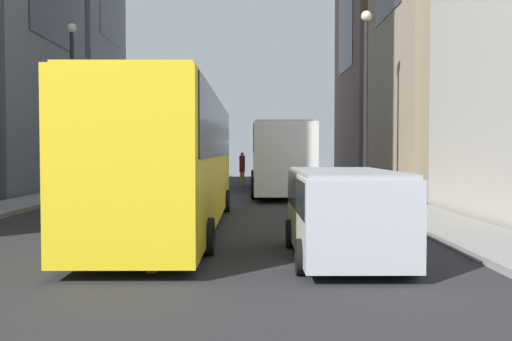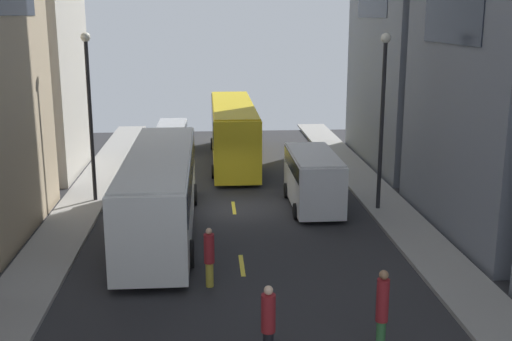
{
  "view_description": "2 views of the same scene",
  "coord_description": "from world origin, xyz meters",
  "px_view_note": "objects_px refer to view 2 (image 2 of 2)",
  "views": [
    {
      "loc": [
        -1.76,
        24.36,
        2.12
      ],
      "look_at": [
        -1.92,
        1.35,
        1.28
      ],
      "focal_mm": 38.29,
      "sensor_mm": 36.0,
      "label": 1
    },
    {
      "loc": [
        -1.1,
        -28.3,
        8.73
      ],
      "look_at": [
        0.95,
        -1.16,
        2.06
      ],
      "focal_mm": 44.73,
      "sensor_mm": 36.0,
      "label": 2
    }
  ],
  "objects_px": {
    "pedestrian_crossing_near": "(382,308)",
    "pedestrian_waiting_curb": "(209,256)",
    "delivery_van_white": "(313,176)",
    "car_silver_0": "(172,133)",
    "city_bus_white": "(160,185)",
    "pedestrian_walking_far": "(268,320)",
    "streetcar_yellow": "(233,128)"
  },
  "relations": [
    {
      "from": "streetcar_yellow",
      "to": "car_silver_0",
      "type": "xyz_separation_m",
      "value": [
        -3.9,
        4.37,
        -1.1
      ]
    },
    {
      "from": "car_silver_0",
      "to": "pedestrian_waiting_curb",
      "type": "xyz_separation_m",
      "value": [
        2.38,
        -22.56,
        0.05
      ]
    },
    {
      "from": "pedestrian_crossing_near",
      "to": "car_silver_0",
      "type": "bearing_deg",
      "value": -12.36
    },
    {
      "from": "delivery_van_white",
      "to": "pedestrian_waiting_curb",
      "type": "height_order",
      "value": "delivery_van_white"
    },
    {
      "from": "city_bus_white",
      "to": "car_silver_0",
      "type": "relative_size",
      "value": 2.91
    },
    {
      "from": "streetcar_yellow",
      "to": "delivery_van_white",
      "type": "distance_m",
      "value": 10.2
    },
    {
      "from": "city_bus_white",
      "to": "pedestrian_crossing_near",
      "type": "xyz_separation_m",
      "value": [
        6.46,
        -10.06,
        -0.76
      ]
    },
    {
      "from": "delivery_van_white",
      "to": "pedestrian_crossing_near",
      "type": "bearing_deg",
      "value": -91.4
    },
    {
      "from": "city_bus_white",
      "to": "pedestrian_waiting_curb",
      "type": "bearing_deg",
      "value": -70.59
    },
    {
      "from": "pedestrian_walking_far",
      "to": "pedestrian_crossing_near",
      "type": "height_order",
      "value": "pedestrian_crossing_near"
    },
    {
      "from": "delivery_van_white",
      "to": "car_silver_0",
      "type": "xyz_separation_m",
      "value": [
        -7.21,
        14.0,
        -0.49
      ]
    },
    {
      "from": "pedestrian_waiting_curb",
      "to": "pedestrian_crossing_near",
      "type": "bearing_deg",
      "value": -23.14
    },
    {
      "from": "city_bus_white",
      "to": "pedestrian_crossing_near",
      "type": "relative_size",
      "value": 5.33
    },
    {
      "from": "car_silver_0",
      "to": "pedestrian_walking_far",
      "type": "xyz_separation_m",
      "value": [
        3.88,
        -27.17,
        0.04
      ]
    },
    {
      "from": "pedestrian_crossing_near",
      "to": "pedestrian_waiting_curb",
      "type": "bearing_deg",
      "value": 18.26
    },
    {
      "from": "delivery_van_white",
      "to": "car_silver_0",
      "type": "height_order",
      "value": "delivery_van_white"
    },
    {
      "from": "city_bus_white",
      "to": "car_silver_0",
      "type": "distance_m",
      "value": 17.06
    },
    {
      "from": "delivery_van_white",
      "to": "pedestrian_waiting_curb",
      "type": "xyz_separation_m",
      "value": [
        -4.83,
        -8.55,
        -0.44
      ]
    },
    {
      "from": "streetcar_yellow",
      "to": "pedestrian_walking_far",
      "type": "relative_size",
      "value": 6.22
    },
    {
      "from": "pedestrian_crossing_near",
      "to": "streetcar_yellow",
      "type": "bearing_deg",
      "value": -19.14
    },
    {
      "from": "pedestrian_walking_far",
      "to": "pedestrian_waiting_curb",
      "type": "bearing_deg",
      "value": -43.37
    },
    {
      "from": "streetcar_yellow",
      "to": "delivery_van_white",
      "type": "height_order",
      "value": "streetcar_yellow"
    },
    {
      "from": "city_bus_white",
      "to": "pedestrian_waiting_curb",
      "type": "height_order",
      "value": "city_bus_white"
    },
    {
      "from": "pedestrian_crossing_near",
      "to": "delivery_van_white",
      "type": "bearing_deg",
      "value": -28.03
    },
    {
      "from": "streetcar_yellow",
      "to": "delivery_van_white",
      "type": "xyz_separation_m",
      "value": [
        3.31,
        -9.63,
        -0.61
      ]
    },
    {
      "from": "pedestrian_crossing_near",
      "to": "city_bus_white",
      "type": "bearing_deg",
      "value": 6.07
    },
    {
      "from": "delivery_van_white",
      "to": "pedestrian_walking_far",
      "type": "distance_m",
      "value": 13.59
    },
    {
      "from": "city_bus_white",
      "to": "delivery_van_white",
      "type": "relative_size",
      "value": 2.25
    },
    {
      "from": "city_bus_white",
      "to": "streetcar_yellow",
      "type": "bearing_deg",
      "value": 74.66
    },
    {
      "from": "pedestrian_crossing_near",
      "to": "pedestrian_waiting_curb",
      "type": "height_order",
      "value": "pedestrian_crossing_near"
    },
    {
      "from": "streetcar_yellow",
      "to": "pedestrian_waiting_curb",
      "type": "bearing_deg",
      "value": -94.79
    },
    {
      "from": "city_bus_white",
      "to": "streetcar_yellow",
      "type": "relative_size",
      "value": 0.98
    }
  ]
}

